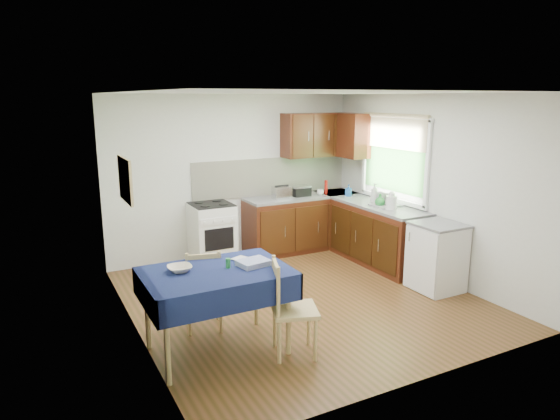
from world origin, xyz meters
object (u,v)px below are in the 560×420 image
kettle (391,201)px  chair_far (203,287)px  toaster (282,192)px  chair_near (290,305)px  dish_rack (386,204)px  sandwich_press (300,191)px  dining_table (216,281)px

kettle → chair_far: bearing=-168.9°
chair_far → toaster: 2.84m
chair_near → dish_rack: dish_rack is taller
toaster → dish_rack: size_ratio=0.67×
chair_far → sandwich_press: bearing=-124.5°
dining_table → chair_far: (0.04, 0.51, -0.25)m
chair_far → kettle: (3.00, 0.59, 0.53)m
chair_far → sandwich_press: size_ratio=3.17×
chair_far → dish_rack: dish_rack is taller
dining_table → chair_far: 0.57m
dining_table → chair_far: chair_far is taller
dining_table → dish_rack: (3.13, 1.31, 0.19)m
chair_near → dish_rack: bearing=-36.4°
toaster → dish_rack: bearing=-39.3°
toaster → dish_rack: (1.11, -1.17, -0.07)m
chair_far → kettle: bearing=-154.5°
dining_table → sandwich_press: sandwich_press is taller
toaster → kettle: size_ratio=1.09×
dining_table → chair_near: chair_near is taller
chair_near → kettle: 2.89m
sandwich_press → chair_far: bearing=-154.9°
toaster → sandwich_press: bearing=18.1°
chair_far → chair_near: (0.56, -0.89, 0.03)m
chair_far → kettle: size_ratio=3.54×
dining_table → sandwich_press: (2.39, 2.56, 0.25)m
kettle → toaster: bearing=126.3°
dining_table → chair_far: size_ratio=1.52×
chair_far → dish_rack: (3.08, 0.80, 0.44)m
dish_rack → kettle: 0.25m
sandwich_press → kettle: (0.65, -1.46, 0.03)m
toaster → sandwich_press: (0.37, 0.07, -0.02)m
kettle → dining_table: bearing=-160.1°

